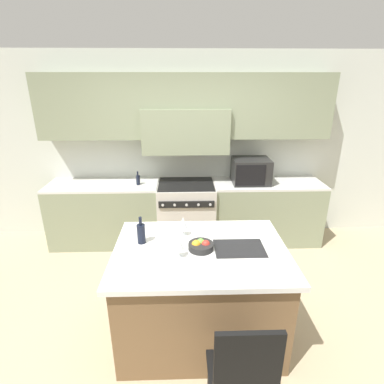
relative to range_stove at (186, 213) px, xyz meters
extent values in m
plane|color=tan|center=(0.00, -1.70, -0.46)|extent=(10.00, 10.00, 0.00)
cube|color=silver|center=(0.00, 0.36, 0.89)|extent=(10.00, 0.06, 2.70)
cube|color=gray|center=(0.00, 0.16, 1.51)|extent=(3.94, 0.34, 0.85)
cube|color=gray|center=(0.00, 0.13, 1.19)|extent=(1.19, 0.40, 0.60)
cube|color=gray|center=(-1.19, 0.02, -0.01)|extent=(1.56, 0.62, 0.89)
cube|color=silver|center=(-1.19, 0.02, 0.45)|extent=(1.56, 0.62, 0.03)
cube|color=gray|center=(1.19, 0.02, -0.01)|extent=(1.56, 0.62, 0.89)
cube|color=silver|center=(1.19, 0.02, 0.45)|extent=(1.56, 0.62, 0.03)
cube|color=beige|center=(0.00, 0.00, -0.01)|extent=(0.81, 0.66, 0.91)
cube|color=black|center=(0.00, 0.00, 0.45)|extent=(0.78, 0.61, 0.01)
cube|color=black|center=(0.00, -0.34, 0.28)|extent=(0.75, 0.02, 0.09)
cylinder|color=silver|center=(-0.32, -0.35, 0.28)|extent=(0.04, 0.02, 0.04)
cylinder|color=silver|center=(-0.16, -0.35, 0.28)|extent=(0.04, 0.02, 0.04)
cylinder|color=silver|center=(0.00, -0.35, 0.28)|extent=(0.04, 0.02, 0.04)
cylinder|color=silver|center=(0.16, -0.35, 0.28)|extent=(0.04, 0.02, 0.04)
cylinder|color=silver|center=(0.32, -0.35, 0.28)|extent=(0.04, 0.02, 0.04)
cube|color=black|center=(0.92, 0.02, 0.64)|extent=(0.52, 0.42, 0.35)
cube|color=black|center=(0.87, -0.19, 0.64)|extent=(0.40, 0.01, 0.29)
cube|color=brown|center=(0.10, -1.77, -0.02)|extent=(1.42, 1.00, 0.89)
cube|color=white|center=(0.10, -1.77, 0.45)|extent=(1.51, 1.08, 0.04)
cube|color=#2D2D30|center=(0.45, -1.77, 0.47)|extent=(0.44, 0.32, 0.01)
cylinder|color=#B2B2B7|center=(0.45, -1.58, 0.47)|extent=(0.02, 0.02, 0.00)
cube|color=black|center=(0.32, -2.60, -0.01)|extent=(0.42, 0.40, 0.04)
cube|color=black|center=(0.32, -2.78, 0.28)|extent=(0.40, 0.04, 0.55)
cylinder|color=black|center=(0.14, -2.43, -0.25)|extent=(0.04, 0.04, 0.43)
cylinder|color=black|center=(0.50, -2.43, -0.25)|extent=(0.04, 0.04, 0.43)
cylinder|color=black|center=(-0.42, -1.65, 0.56)|extent=(0.08, 0.08, 0.18)
cylinder|color=black|center=(-0.42, -1.65, 0.69)|extent=(0.03, 0.03, 0.08)
cylinder|color=white|center=(-0.08, -1.89, 0.48)|extent=(0.07, 0.07, 0.01)
cylinder|color=white|center=(-0.08, -1.89, 0.52)|extent=(0.01, 0.01, 0.08)
cone|color=white|center=(-0.08, -1.89, 0.61)|extent=(0.08, 0.08, 0.11)
cylinder|color=white|center=(-0.05, -1.52, 0.48)|extent=(0.07, 0.07, 0.01)
cylinder|color=white|center=(-0.05, -1.52, 0.52)|extent=(0.01, 0.01, 0.08)
cone|color=white|center=(-0.05, -1.52, 0.61)|extent=(0.08, 0.08, 0.11)
cylinder|color=black|center=(0.11, -1.77, 0.50)|extent=(0.22, 0.22, 0.06)
sphere|color=gold|center=(0.07, -1.77, 0.52)|extent=(0.08, 0.08, 0.08)
sphere|color=red|center=(0.15, -1.77, 0.52)|extent=(0.08, 0.08, 0.08)
sphere|color=#66A83D|center=(0.11, -1.74, 0.52)|extent=(0.07, 0.07, 0.07)
cylinder|color=black|center=(-0.68, -0.02, 0.53)|extent=(0.05, 0.05, 0.14)
cylinder|color=black|center=(-0.68, -0.02, 0.63)|extent=(0.02, 0.02, 0.06)
camera|label=1|loc=(-0.04, -4.03, 1.87)|focal=28.00mm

